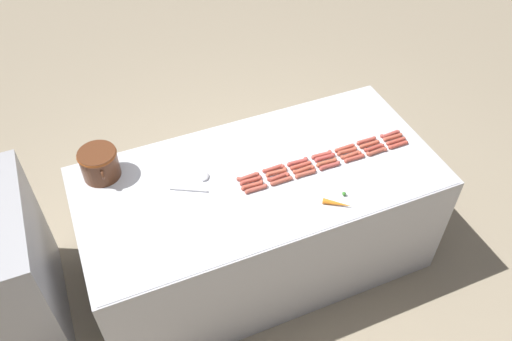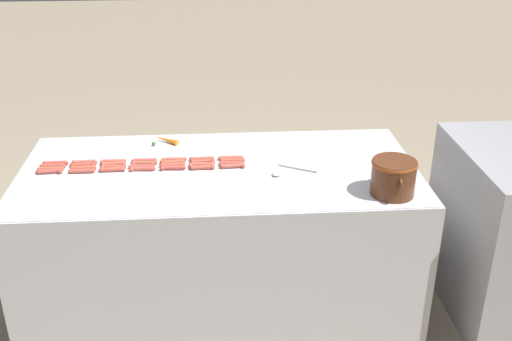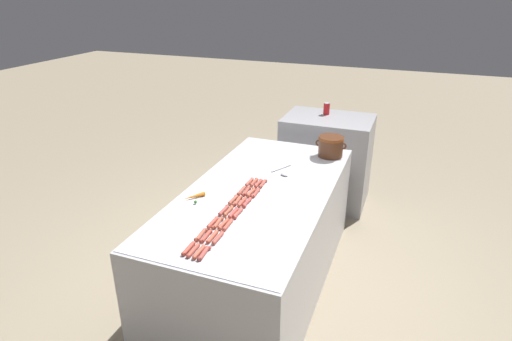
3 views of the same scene
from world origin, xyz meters
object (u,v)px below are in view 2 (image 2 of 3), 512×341
hot_dog_1 (85,162)px  hot_dog_16 (113,167)px  hot_dog_17 (142,166)px  hot_dog_3 (144,161)px  carrot (165,140)px  hot_dog_23 (112,170)px  hot_dog_4 (174,160)px  hot_dog_22 (82,171)px  hot_dog_26 (202,167)px  hot_dog_21 (49,172)px  hot_dog_8 (83,165)px  hot_dog_12 (202,161)px  hot_dog_6 (231,158)px  hot_dog_7 (53,166)px  hot_dog_19 (201,165)px  hot_dog_24 (142,169)px  hot_dog_11 (172,162)px  hot_dog_0 (56,163)px  hot_dog_14 (51,169)px  hot_dog_2 (113,162)px  hot_dog_25 (173,168)px  hot_dog_15 (83,168)px  serving_spoon (284,172)px  hot_dog_9 (113,164)px  hot_dog_5 (202,159)px  back_cabinet (511,232)px  hot_dog_18 (172,165)px  hot_dog_10 (144,163)px  hot_dog_20 (232,163)px  bean_pot (393,176)px

hot_dog_1 → hot_dog_16: size_ratio=1.00×
hot_dog_1 → hot_dog_17: 0.33m
hot_dog_3 → carrot: carrot is taller
hot_dog_3 → hot_dog_23: bearing=-56.6°
hot_dog_4 → hot_dog_22: size_ratio=1.00×
hot_dog_26 → hot_dog_17: bearing=-96.3°
hot_dog_21 → hot_dog_26: 0.80m
hot_dog_8 → hot_dog_12: size_ratio=1.00×
hot_dog_23 → hot_dog_26: size_ratio=1.00×
hot_dog_1 → hot_dog_6: bearing=90.1°
hot_dog_26 → hot_dog_22: bearing=-90.0°
hot_dog_7 → hot_dog_23: (0.07, 0.33, 0.00)m
hot_dog_19 → hot_dog_23: (0.03, -0.47, 0.00)m
hot_dog_12 → hot_dog_24: bearing=-77.5°
hot_dog_11 → carrot: (-0.31, -0.06, 0.00)m
hot_dog_0 → hot_dog_7: size_ratio=1.00×
hot_dog_14 → hot_dog_1: bearing=114.2°
hot_dog_14 → hot_dog_17: size_ratio=1.00×
hot_dog_3 → hot_dog_6: same height
hot_dog_12 → hot_dog_0: bearing=-92.5°
hot_dog_1 → hot_dog_8: 0.04m
hot_dog_1 → hot_dog_19: size_ratio=1.00×
hot_dog_2 → hot_dog_25: bearing=72.3°
hot_dog_8 → hot_dog_11: bearing=90.2°
hot_dog_8 → hot_dog_15: same height
hot_dog_6 → hot_dog_11: same height
hot_dog_4 → serving_spoon: hot_dog_4 is taller
hot_dog_6 → hot_dog_8: bearing=-87.4°
hot_dog_9 → hot_dog_5: bearing=94.1°
back_cabinet → hot_dog_6: (-0.28, -1.54, 0.37)m
hot_dog_17 → hot_dog_2: bearing=-114.3°
hot_dog_4 → hot_dog_18: 0.07m
hot_dog_16 → hot_dog_21: (0.03, -0.33, 0.00)m
hot_dog_9 → hot_dog_10: (0.00, 0.17, 0.00)m
hot_dog_7 → hot_dog_23: bearing=77.8°
back_cabinet → hot_dog_3: 2.06m
hot_dog_0 → hot_dog_10: (0.03, 0.48, 0.00)m
hot_dog_11 → hot_dog_22: (0.08, -0.47, 0.00)m
hot_dog_5 → hot_dog_20: 0.18m
hot_dog_5 → hot_dog_12: (0.04, 0.00, 0.00)m
hot_dog_3 → hot_dog_18: (0.07, 0.16, 0.00)m
hot_dog_7 → hot_dog_20: same height
hot_dog_9 → hot_dog_14: 0.33m
hot_dog_1 → hot_dog_18: 0.48m
hot_dog_1 → hot_dog_10: size_ratio=1.00×
hot_dog_15 → bean_pot: size_ratio=0.51×
hot_dog_12 → hot_dog_22: 0.64m
hot_dog_15 → hot_dog_23: size_ratio=1.00×
hot_dog_16 → hot_dog_17: 0.15m
hot_dog_7 → hot_dog_10: 0.49m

